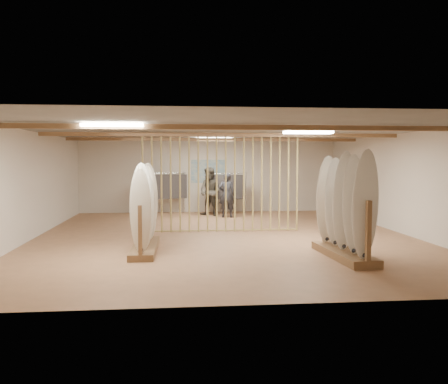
{
  "coord_description": "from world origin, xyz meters",
  "views": [
    {
      "loc": [
        -1.25,
        -12.55,
        2.08
      ],
      "look_at": [
        0.0,
        0.0,
        1.2
      ],
      "focal_mm": 38.0,
      "sensor_mm": 36.0,
      "label": 1
    }
  ],
  "objects": [
    {
      "name": "floor",
      "position": [
        0.0,
        0.0,
        0.0
      ],
      "size": [
        12.0,
        12.0,
        0.0
      ],
      "primitive_type": "plane",
      "color": "#A4724F",
      "rests_on": "ground"
    },
    {
      "name": "wall_left",
      "position": [
        -5.0,
        0.0,
        1.4
      ],
      "size": [
        0.0,
        12.0,
        12.0
      ],
      "primitive_type": "plane",
      "rotation": [
        1.57,
        0.0,
        1.57
      ],
      "color": "beige",
      "rests_on": "ground"
    },
    {
      "name": "ceiling_slats",
      "position": [
        0.0,
        0.0,
        2.72
      ],
      "size": [
        9.5,
        6.12,
        0.1
      ],
      "primitive_type": "cube",
      "color": "brown",
      "rests_on": "ground"
    },
    {
      "name": "wall_right",
      "position": [
        5.0,
        0.0,
        1.4
      ],
      "size": [
        0.0,
        12.0,
        12.0
      ],
      "primitive_type": "plane",
      "rotation": [
        1.57,
        0.0,
        -1.57
      ],
      "color": "beige",
      "rests_on": "ground"
    },
    {
      "name": "bamboo_partition",
      "position": [
        0.0,
        0.8,
        1.4
      ],
      "size": [
        4.45,
        0.05,
        2.78
      ],
      "color": "tan",
      "rests_on": "ground"
    },
    {
      "name": "shopper_b",
      "position": [
        -0.04,
        4.62,
        1.01
      ],
      "size": [
        1.23,
        1.2,
        2.01
      ],
      "primitive_type": "imported",
      "rotation": [
        0.0,
        0.0,
        -0.68
      ],
      "color": "#302C25",
      "rests_on": "floor"
    },
    {
      "name": "wall_front",
      "position": [
        0.0,
        -6.0,
        1.4
      ],
      "size": [
        12.0,
        0.0,
        12.0
      ],
      "primitive_type": "plane",
      "rotation": [
        -1.57,
        0.0,
        0.0
      ],
      "color": "beige",
      "rests_on": "ground"
    },
    {
      "name": "poster",
      "position": [
        0.0,
        5.98,
        1.6
      ],
      "size": [
        1.4,
        0.03,
        0.9
      ],
      "primitive_type": "cube",
      "color": "teal",
      "rests_on": "ground"
    },
    {
      "name": "light_panels",
      "position": [
        0.0,
        0.0,
        2.74
      ],
      "size": [
        1.2,
        0.35,
        0.06
      ],
      "primitive_type": "cube",
      "color": "white",
      "rests_on": "ground"
    },
    {
      "name": "ceiling",
      "position": [
        0.0,
        0.0,
        2.8
      ],
      "size": [
        12.0,
        12.0,
        0.0
      ],
      "primitive_type": "plane",
      "rotation": [
        3.14,
        0.0,
        0.0
      ],
      "color": "gray",
      "rests_on": "ground"
    },
    {
      "name": "wall_back",
      "position": [
        0.0,
        6.0,
        1.4
      ],
      "size": [
        12.0,
        0.0,
        12.0
      ],
      "primitive_type": "plane",
      "rotation": [
        1.57,
        0.0,
        0.0
      ],
      "color": "beige",
      "rests_on": "ground"
    },
    {
      "name": "shopper_a",
      "position": [
        0.52,
        4.16,
        0.91
      ],
      "size": [
        0.73,
        0.56,
        1.81
      ],
      "primitive_type": "imported",
      "rotation": [
        0.0,
        0.0,
        2.96
      ],
      "color": "#23242A",
      "rests_on": "floor"
    },
    {
      "name": "clothing_rack_a",
      "position": [
        -1.58,
        5.4,
        1.04
      ],
      "size": [
        1.42,
        0.89,
        1.6
      ],
      "rotation": [
        0.0,
        0.0,
        0.4
      ],
      "color": "silver",
      "rests_on": "floor"
    },
    {
      "name": "rack_left",
      "position": [
        -1.98,
        -1.83,
        0.66
      ],
      "size": [
        0.57,
        2.39,
        1.92
      ],
      "rotation": [
        0.0,
        0.0,
        -0.02
      ],
      "color": "brown",
      "rests_on": "floor"
    },
    {
      "name": "rack_right",
      "position": [
        2.25,
        -2.97,
        0.74
      ],
      "size": [
        0.75,
        2.32,
        2.18
      ],
      "rotation": [
        0.0,
        0.0,
        0.07
      ],
      "color": "brown",
      "rests_on": "floor"
    },
    {
      "name": "clothing_rack_b",
      "position": [
        0.56,
        5.05,
        1.04
      ],
      "size": [
        1.49,
        0.46,
        1.59
      ],
      "rotation": [
        0.0,
        0.0,
        0.06
      ],
      "color": "silver",
      "rests_on": "floor"
    }
  ]
}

